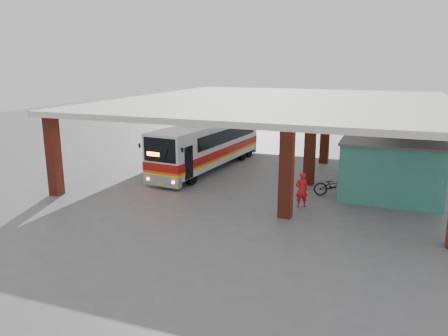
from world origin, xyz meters
The scene contains 8 objects.
ground centered at (0.00, 0.00, 0.00)m, with size 90.00×90.00×0.00m, color #515154.
brick_columns centered at (1.43, 5.00, 2.17)m, with size 20.10×21.60×4.35m.
canopy_roof centered at (0.50, 6.50, 4.50)m, with size 21.00×23.00×0.30m, color beige.
shop_building centered at (7.49, 4.00, 1.56)m, with size 5.20×8.20×3.11m.
coach_bus centered at (-4.09, 4.44, 1.66)m, with size 3.45×11.63×3.34m.
motorcycle centered at (4.70, 1.17, 0.57)m, with size 0.75×2.15×1.13m, color black.
pedestrian centered at (3.41, -1.30, 0.89)m, with size 0.65×0.43×1.78m, color red.
red_chair centered at (4.83, 8.02, 0.33)m, with size 0.45×0.45×0.71m.
Camera 1 is at (7.27, -22.10, 7.12)m, focal length 35.00 mm.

